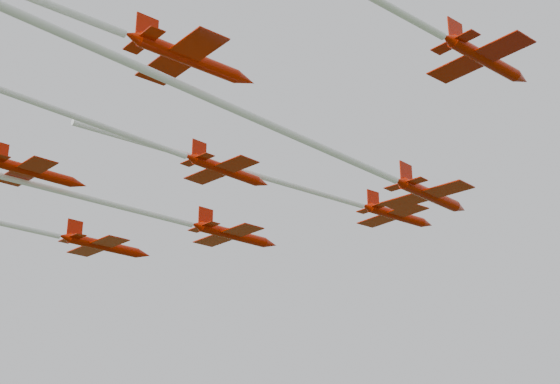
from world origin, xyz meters
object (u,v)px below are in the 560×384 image
Objects in this scene: jet_lead at (336,198)px; jet_row3_right at (380,1)px; jet_row3_mid at (125,134)px; jet_row2_left at (149,213)px; jet_row2_right at (323,148)px; jet_row3_left at (9,224)px.

jet_row3_right is at bearing -38.22° from jet_lead.
jet_lead is at bearing 89.15° from jet_row3_mid.
jet_row3_right is (22.37, -30.10, -0.37)m from jet_lead.
jet_row3_mid is at bearing -173.71° from jet_row3_right.
jet_row3_mid is 26.88m from jet_row3_right.
jet_row3_right reaches higher than jet_row2_left.
jet_row3_left is (-38.18, -2.46, 0.19)m from jet_row2_right.
jet_row2_left is 16.88m from jet_row3_mid.
jet_row3_mid is (-4.30, -26.82, -1.18)m from jet_lead.
jet_row2_right is at bearing -45.37° from jet_lead.
jet_row3_left is 1.05× the size of jet_row3_mid.
jet_row3_right reaches higher than jet_row3_mid.
jet_row2_left reaches higher than jet_row3_left.
jet_row3_left is at bearing -136.44° from jet_row2_left.
jet_row2_right is 16.40m from jet_row3_right.
jet_row3_left is at bearing 175.23° from jet_row3_mid.
jet_row2_left is (-14.66, -13.57, -2.57)m from jet_lead.
jet_row3_mid reaches higher than jet_row3_left.
jet_lead is 27.18m from jet_row3_mid.
jet_row3_left is 50.64m from jet_row3_right.
jet_lead is at bearing 54.66° from jet_row2_left.
jet_row2_left is 1.11× the size of jet_row3_right.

